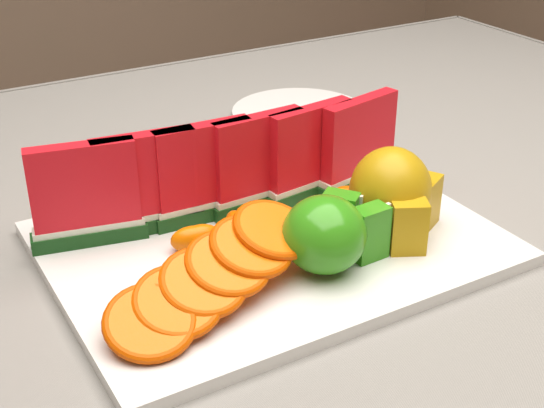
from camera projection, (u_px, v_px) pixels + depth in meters
table at (243, 301)px, 0.82m from camera, size 1.40×0.90×0.75m
tablecloth at (242, 251)px, 0.79m from camera, size 1.53×1.03×0.20m
platter at (271, 243)px, 0.71m from camera, size 0.40×0.30×0.01m
apple_cluster at (330, 233)px, 0.65m from camera, size 0.11×0.10×0.07m
pear_cluster at (393, 194)px, 0.70m from camera, size 0.10×0.10×0.09m
side_plate at (299, 113)px, 1.01m from camera, size 0.22×0.22×0.01m
watermelon_row at (232, 170)px, 0.73m from camera, size 0.39×0.07×0.10m
orange_fan_front at (216, 273)px, 0.60m from camera, size 0.22×0.13×0.05m
orange_fan_back at (168, 178)px, 0.78m from camera, size 0.24×0.11×0.04m
tangerine_segments at (273, 222)px, 0.71m from camera, size 0.21×0.07×0.02m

